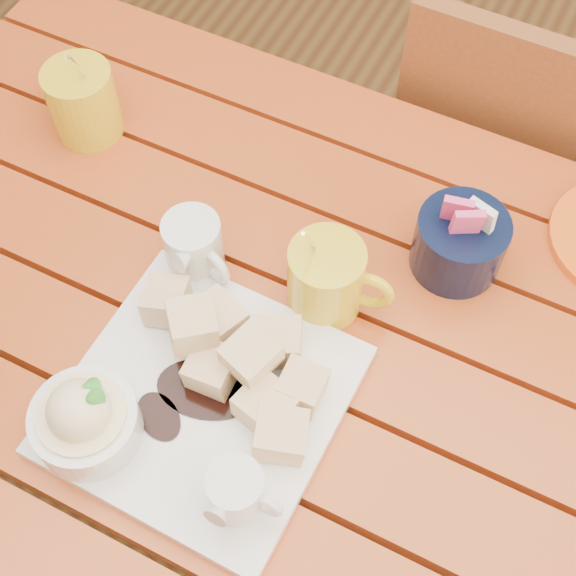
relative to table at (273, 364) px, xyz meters
The scene contains 8 objects.
ground 0.64m from the table, 90.00° to the right, with size 5.00×5.00×0.00m, color #543118.
table is the anchor object (origin of this frame).
dessert_plate 0.20m from the table, 104.15° to the right, with size 0.29×0.29×0.12m.
coffee_mug_left 0.43m from the table, 155.92° to the left, with size 0.13×0.09×0.15m.
coffee_mug_right 0.17m from the table, 52.29° to the left, with size 0.12×0.09×0.15m.
cream_pitcher 0.19m from the table, 164.81° to the left, with size 0.10×0.09×0.08m.
sugar_caddy 0.28m from the table, 47.90° to the left, with size 0.11×0.11×0.12m.
chair_far 0.60m from the table, 70.71° to the left, with size 0.42×0.42×0.89m.
Camera 1 is at (0.22, -0.39, 1.57)m, focal length 50.00 mm.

